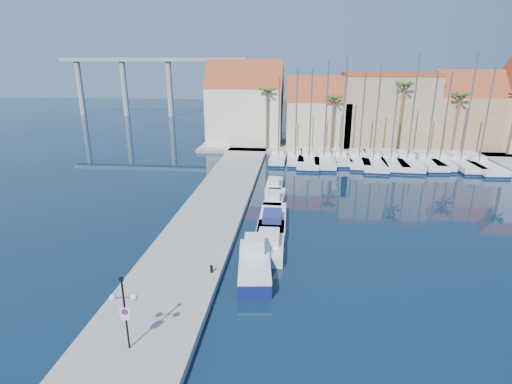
% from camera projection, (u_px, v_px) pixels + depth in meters
% --- Properties ---
extents(ground, '(260.00, 260.00, 0.00)m').
position_uv_depth(ground, '(314.00, 312.00, 22.92)').
color(ground, black).
rests_on(ground, ground).
extents(quay_west, '(6.00, 77.00, 0.50)m').
position_uv_depth(quay_west, '(210.00, 216.00, 36.48)').
color(quay_west, gray).
rests_on(quay_west, ground).
extents(shore_north, '(54.00, 16.00, 0.50)m').
position_uv_depth(shore_north, '(364.00, 145.00, 67.20)').
color(shore_north, gray).
rests_on(shore_north, ground).
extents(lamp_post, '(1.31, 0.46, 3.87)m').
position_uv_depth(lamp_post, '(124.00, 303.00, 18.55)').
color(lamp_post, black).
rests_on(lamp_post, quay_west).
extents(bollard, '(0.20, 0.20, 0.49)m').
position_uv_depth(bollard, '(211.00, 269.00, 26.16)').
color(bollard, black).
rests_on(bollard, quay_west).
extents(fishing_boat, '(2.74, 6.39, 2.17)m').
position_uv_depth(fishing_boat, '(255.00, 263.00, 26.98)').
color(fishing_boat, navy).
rests_on(fishing_boat, ground).
extents(motorboat_west_0, '(2.38, 7.09, 1.40)m').
position_uv_depth(motorboat_west_0, '(269.00, 241.00, 30.81)').
color(motorboat_west_0, white).
rests_on(motorboat_west_0, ground).
extents(motorboat_west_1, '(2.42, 7.19, 1.40)m').
position_uv_depth(motorboat_west_1, '(273.00, 220.00, 34.92)').
color(motorboat_west_1, white).
rests_on(motorboat_west_1, ground).
extents(motorboat_west_2, '(2.05, 5.65, 1.40)m').
position_uv_depth(motorboat_west_2, '(275.00, 199.00, 40.14)').
color(motorboat_west_2, white).
rests_on(motorboat_west_2, ground).
extents(motorboat_west_3, '(1.74, 5.35, 1.40)m').
position_uv_depth(motorboat_west_3, '(274.00, 185.00, 44.44)').
color(motorboat_west_3, white).
rests_on(motorboat_west_3, ground).
extents(sailboat_0, '(2.34, 8.32, 11.54)m').
position_uv_depth(sailboat_0, '(278.00, 157.00, 57.27)').
color(sailboat_0, white).
rests_on(sailboat_0, ground).
extents(sailboat_1, '(2.60, 8.90, 12.60)m').
position_uv_depth(sailboat_1, '(295.00, 157.00, 57.23)').
color(sailboat_1, white).
rests_on(sailboat_1, ground).
extents(sailboat_2, '(3.49, 11.46, 12.74)m').
position_uv_depth(sailboat_2, '(309.00, 158.00, 56.53)').
color(sailboat_2, white).
rests_on(sailboat_2, ground).
extents(sailboat_3, '(2.84, 10.61, 13.87)m').
position_uv_depth(sailboat_3, '(323.00, 159.00, 56.23)').
color(sailboat_3, white).
rests_on(sailboat_3, ground).
extents(sailboat_4, '(2.86, 8.35, 14.28)m').
position_uv_depth(sailboat_4, '(340.00, 157.00, 56.79)').
color(sailboat_4, white).
rests_on(sailboat_4, ground).
extents(sailboat_5, '(3.50, 10.31, 12.30)m').
position_uv_depth(sailboat_5, '(359.00, 159.00, 56.12)').
color(sailboat_5, white).
rests_on(sailboat_5, ground).
extents(sailboat_6, '(3.93, 12.13, 13.53)m').
position_uv_depth(sailboat_6, '(372.00, 160.00, 55.54)').
color(sailboat_6, white).
rests_on(sailboat_6, ground).
extents(sailboat_7, '(3.09, 11.51, 11.13)m').
position_uv_depth(sailboat_7, '(389.00, 160.00, 55.75)').
color(sailboat_7, white).
rests_on(sailboat_7, ground).
extents(sailboat_8, '(3.69, 11.31, 14.49)m').
position_uv_depth(sailboat_8, '(406.00, 161.00, 55.16)').
color(sailboat_8, white).
rests_on(sailboat_8, ground).
extents(sailboat_9, '(3.48, 10.58, 12.60)m').
position_uv_depth(sailboat_9, '(424.00, 161.00, 55.23)').
color(sailboat_9, white).
rests_on(sailboat_9, ground).
extents(sailboat_10, '(3.14, 9.50, 12.35)m').
position_uv_depth(sailboat_10, '(438.00, 161.00, 55.09)').
color(sailboat_10, white).
rests_on(sailboat_10, ground).
extents(sailboat_11, '(3.41, 11.23, 14.73)m').
position_uv_depth(sailboat_11, '(458.00, 161.00, 54.73)').
color(sailboat_11, white).
rests_on(sailboat_11, ground).
extents(sailboat_12, '(3.70, 11.92, 13.48)m').
position_uv_depth(sailboat_12, '(476.00, 163.00, 53.93)').
color(sailboat_12, white).
rests_on(sailboat_12, ground).
extents(building_0, '(12.30, 9.00, 13.50)m').
position_uv_depth(building_0, '(245.00, 106.00, 66.25)').
color(building_0, '#ECE4C5').
rests_on(building_0, shore_north).
extents(building_1, '(10.30, 8.00, 11.00)m').
position_uv_depth(building_1, '(318.00, 115.00, 65.46)').
color(building_1, beige).
rests_on(building_1, shore_north).
extents(building_2, '(14.20, 10.20, 11.50)m').
position_uv_depth(building_2, '(386.00, 109.00, 65.02)').
color(building_2, '#A18563').
rests_on(building_2, shore_north).
extents(building_3, '(10.30, 8.00, 12.00)m').
position_uv_depth(building_3, '(465.00, 113.00, 63.02)').
color(building_3, '#B27B5A').
rests_on(building_3, shore_north).
extents(palm_0, '(2.60, 2.60, 10.15)m').
position_uv_depth(palm_0, '(267.00, 93.00, 60.34)').
color(palm_0, brown).
rests_on(palm_0, shore_north).
extents(palm_1, '(2.60, 2.60, 9.15)m').
position_uv_depth(palm_1, '(334.00, 100.00, 59.65)').
color(palm_1, brown).
rests_on(palm_1, shore_north).
extents(palm_2, '(2.60, 2.60, 11.15)m').
position_uv_depth(palm_2, '(404.00, 88.00, 58.08)').
color(palm_2, brown).
rests_on(palm_2, shore_north).
extents(palm_3, '(2.60, 2.60, 9.65)m').
position_uv_depth(palm_3, '(460.00, 98.00, 57.73)').
color(palm_3, brown).
rests_on(palm_3, shore_north).
extents(viaduct, '(48.00, 2.20, 14.45)m').
position_uv_depth(viaduct, '(149.00, 75.00, 101.00)').
color(viaduct, '#9E9E99').
rests_on(viaduct, ground).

